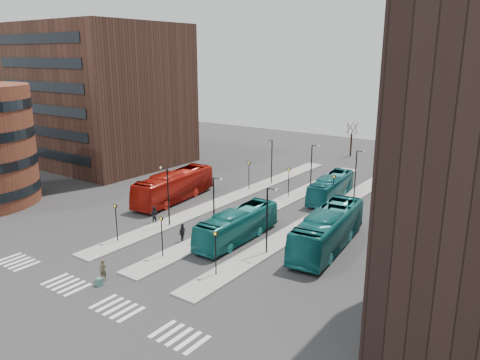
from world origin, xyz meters
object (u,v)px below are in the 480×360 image
Objects in this scene: traveller at (103,270)px; commuter_a at (154,215)px; teal_bus_b at (331,187)px; commuter_c at (231,233)px; commuter_b at (182,233)px; teal_bus_c at (328,229)px; red_bus at (174,186)px; teal_bus_d at (405,175)px; suitcase at (99,282)px; teal_bus_a at (237,225)px.

traveller is 13.21m from commuter_a.
teal_bus_b is 7.33× the size of commuter_c.
teal_bus_b reaches higher than commuter_a.
teal_bus_b is 5.80× the size of commuter_b.
teal_bus_c is at bearing 177.92° from commuter_a.
teal_bus_c reaches higher than commuter_b.
traveller is (10.01, -18.69, -0.92)m from red_bus.
suitcase is at bearing -101.90° from teal_bus_d.
traveller is at bearing 101.56° from commuter_a.
teal_bus_b is 17.89m from commuter_c.
suitcase is at bearing -104.61° from teal_bus_a.
teal_bus_a is at bearing -29.17° from red_bus.
teal_bus_c reaches higher than teal_bus_a.
teal_bus_d is (5.39, 11.85, -0.04)m from teal_bus_b.
teal_bus_d is (6.97, 29.30, -0.06)m from teal_bus_a.
red_bus is 14.57m from commuter_c.
teal_bus_a is at bearing -101.36° from teal_bus_b.
teal_bus_b is at bearing -138.35° from commuter_a.
teal_bus_b reaches higher than commuter_c.
commuter_a is at bearing -173.91° from teal_bus_a.
red_bus is at bearing 101.29° from traveller.
red_bus is 21.75m from teal_bus_c.
commuter_b is at bearing -139.96° from teal_bus_a.
commuter_c is at bearing 169.14° from commuter_a.
commuter_a reaches higher than traveller.
commuter_a is (-17.84, -4.63, -0.90)m from teal_bus_c.
commuter_b is at bearing -156.68° from teal_bus_c.
commuter_b reaches higher than commuter_c.
teal_bus_a reaches higher than teal_bus_b.
teal_bus_b is 5.88× the size of commuter_a.
suitcase is at bearing -129.86° from teal_bus_c.
red_bus is at bearing -109.86° from commuter_c.
red_bus reaches higher than teal_bus_d.
red_bus is 1.18× the size of teal_bus_a.
commuter_a is at bearing -79.28° from commuter_c.
teal_bus_c is (11.15, 17.08, 1.51)m from suitcase.
red_bus is at bearing 106.72° from suitcase.
teal_bus_a is at bearing -60.92° from commuter_b.
teal_bus_b is at bearing 30.88° from red_bus.
commuter_c is (3.18, 12.59, -0.14)m from traveller.
commuter_c is (2.73, 13.40, 0.43)m from suitcase.
red_bus is at bearing -129.89° from teal_bus_d.
teal_bus_c is (7.85, 3.37, 0.29)m from teal_bus_a.
teal_bus_b is at bearing 83.78° from teal_bus_a.
teal_bus_d is (10.26, 43.00, 1.15)m from suitcase.
commuter_b is at bearing -49.65° from red_bus.
commuter_a is at bearing -117.50° from teal_bus_d.
traveller is (-3.75, -12.89, -0.65)m from teal_bus_a.
teal_bus_a is 6.27× the size of traveller.
commuter_b reaches higher than traveller.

